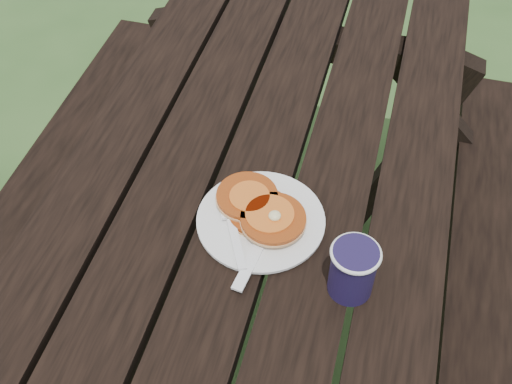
% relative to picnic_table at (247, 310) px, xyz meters
% --- Properties ---
extents(ground, '(60.00, 60.00, 0.00)m').
position_rel_picnic_table_xyz_m(ground, '(0.00, 0.00, -0.37)').
color(ground, '#2B4B20').
rests_on(ground, ground).
extents(picnic_table, '(1.36, 1.80, 0.75)m').
position_rel_picnic_table_xyz_m(picnic_table, '(0.00, 0.00, 0.00)').
color(picnic_table, black).
rests_on(picnic_table, ground).
extents(plate, '(0.25, 0.25, 0.01)m').
position_rel_picnic_table_xyz_m(plate, '(0.04, -0.03, 0.39)').
color(plate, white).
rests_on(plate, picnic_table).
extents(pancake_stack, '(0.17, 0.15, 0.04)m').
position_rel_picnic_table_xyz_m(pancake_stack, '(0.04, -0.02, 0.41)').
color(pancake_stack, '#AA4513').
rests_on(pancake_stack, plate).
extents(knife, '(0.04, 0.18, 0.00)m').
position_rel_picnic_table_xyz_m(knife, '(0.05, -0.10, 0.39)').
color(knife, white).
rests_on(knife, plate).
extents(fork, '(0.10, 0.16, 0.01)m').
position_rel_picnic_table_xyz_m(fork, '(0.01, -0.10, 0.40)').
color(fork, white).
rests_on(fork, plate).
extents(coffee_cup, '(0.08, 0.08, 0.10)m').
position_rel_picnic_table_xyz_m(coffee_cup, '(0.22, -0.13, 0.44)').
color(coffee_cup, '#1C143B').
rests_on(coffee_cup, picnic_table).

